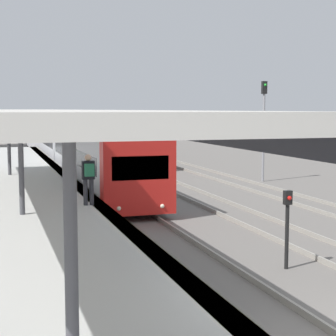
{
  "coord_description": "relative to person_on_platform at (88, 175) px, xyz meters",
  "views": [
    {
      "loc": [
        -5.09,
        -7.77,
        4.08
      ],
      "look_at": [
        1.98,
        14.43,
        1.62
      ],
      "focal_mm": 60.0,
      "sensor_mm": 36.0,
      "label": 1
    }
  ],
  "objects": [
    {
      "name": "platform_canopy",
      "position": [
        -2.11,
        -1.0,
        2.0
      ],
      "size": [
        4.0,
        26.48,
        3.1
      ],
      "color": "beige",
      "rests_on": "station_platform"
    },
    {
      "name": "train_far",
      "position": [
        6.03,
        39.2,
        -0.29
      ],
      "size": [
        2.61,
        45.57,
        2.96
      ],
      "color": "red",
      "rests_on": "ground_plane"
    },
    {
      "name": "signal_mast_far",
      "position": [
        11.64,
        10.39,
        1.55
      ],
      "size": [
        0.28,
        0.29,
        5.62
      ],
      "color": "gray",
      "rests_on": "ground_plane"
    },
    {
      "name": "train_near",
      "position": [
        2.07,
        24.13,
        -0.24
      ],
      "size": [
        2.71,
        45.76,
        3.07
      ],
      "color": "red",
      "rests_on": "ground_plane"
    },
    {
      "name": "signal_post_near",
      "position": [
        4.13,
        -5.54,
        -0.69
      ],
      "size": [
        0.2,
        0.21,
        2.03
      ],
      "color": "black",
      "rests_on": "ground_plane"
    },
    {
      "name": "person_on_platform",
      "position": [
        0.0,
        0.0,
        0.0
      ],
      "size": [
        0.4,
        0.4,
        1.66
      ],
      "color": "#2D2D33",
      "rests_on": "station_platform"
    }
  ]
}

